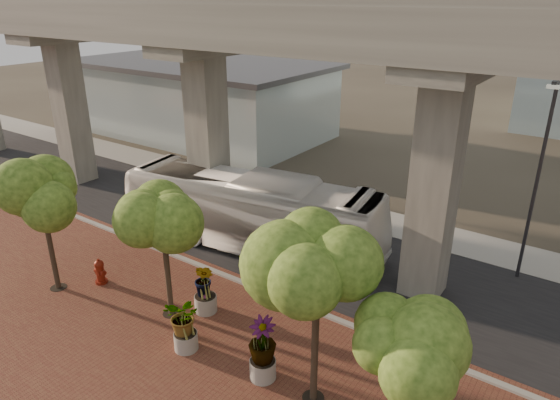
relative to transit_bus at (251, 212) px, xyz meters
The scene contains 18 objects.
ground 3.32m from the transit_bus, 23.58° to the right, with size 160.00×160.00×0.00m, color #353026.
brick_plaza 9.62m from the transit_bus, 74.55° to the right, with size 70.00×13.00×0.06m, color brown.
asphalt_road 3.25m from the transit_bus, 19.76° to the left, with size 90.00×8.00×0.04m, color black.
curb_strip 4.37m from the transit_bus, 50.94° to the right, with size 70.00×0.25×0.16m, color #9E9C93.
far_sidewalk 7.12m from the transit_bus, 68.57° to the left, with size 90.00×3.00×0.06m, color #9E9C93.
transit_viaduct 6.04m from the transit_bus, 19.76° to the left, with size 72.00×5.60×12.40m.
station_pavilion 23.01m from the transit_bus, 139.56° to the left, with size 23.00×13.00×6.30m.
transit_bus is the anchor object (origin of this frame).
fire_hydrant 7.43m from the transit_bus, 115.72° to the right, with size 0.58×0.53×1.17m.
planter_front 8.21m from the transit_bus, 68.40° to the right, with size 1.88×1.88×2.07m.
planter_right 9.45m from the transit_bus, 49.68° to the right, with size 2.14×2.14×2.29m.
planter_left 5.89m from the transit_bus, 69.95° to the right, with size 1.96×1.96×2.16m.
street_tree_far_west 9.36m from the transit_bus, 118.88° to the right, with size 3.52×3.52×5.85m.
street_tree_near_west 6.93m from the transit_bus, 81.06° to the right, with size 3.31×3.31×5.68m.
street_tree_near_east 11.11m from the transit_bus, 41.46° to the right, with size 4.18×4.18×7.07m.
street_tree_far_east 13.42m from the transit_bus, 34.29° to the right, with size 3.17×3.17×5.42m.
streetlamp_west 11.80m from the transit_bus, 147.03° to the left, with size 0.42×1.24×8.55m.
streetlamp_east 12.83m from the transit_bus, 20.64° to the left, with size 0.43×1.27×8.76m.
Camera 1 is at (11.50, -16.39, 11.79)m, focal length 32.00 mm.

